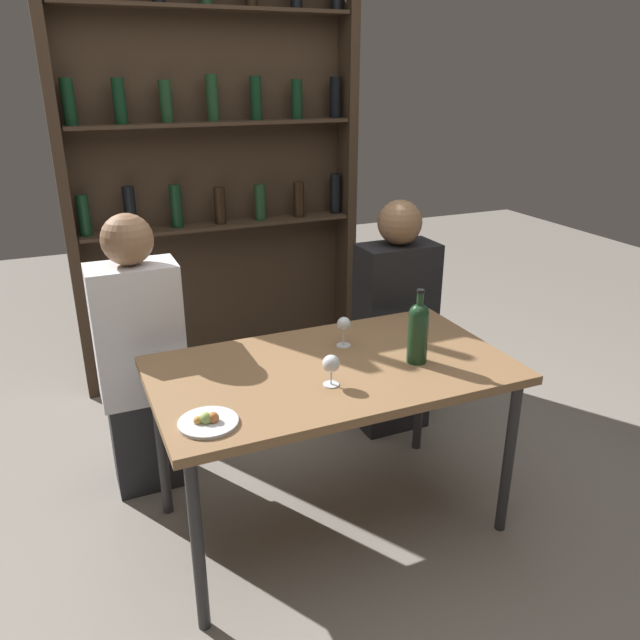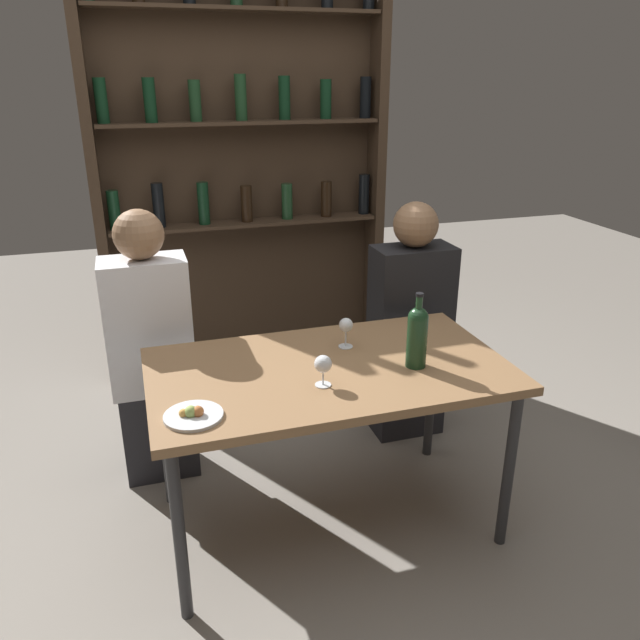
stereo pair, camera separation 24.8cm
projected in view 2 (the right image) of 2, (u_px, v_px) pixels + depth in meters
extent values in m
plane|color=gray|center=(328.00, 520.00, 2.71)|extent=(10.00, 10.00, 0.00)
cube|color=olive|center=(329.00, 371.00, 2.44)|extent=(1.40, 0.79, 0.04)
cylinder|color=#2D2D30|center=(179.00, 536.00, 2.10)|extent=(0.04, 0.04, 0.70)
cylinder|color=#2D2D30|center=(509.00, 470.00, 2.45)|extent=(0.04, 0.04, 0.70)
cylinder|color=#2D2D30|center=(165.00, 434.00, 2.70)|extent=(0.04, 0.04, 0.70)
cylinder|color=#2D2D30|center=(431.00, 392.00, 3.05)|extent=(0.04, 0.04, 0.70)
cube|color=#38281C|center=(242.00, 189.00, 3.83)|extent=(1.69, 0.02, 2.28)
cube|color=#38281C|center=(97.00, 200.00, 3.51)|extent=(0.06, 0.18, 2.28)
cube|color=#38281C|center=(376.00, 185.00, 3.97)|extent=(0.06, 0.18, 2.28)
cube|color=#38281C|center=(246.00, 223.00, 3.81)|extent=(1.61, 0.18, 0.02)
cylinder|color=black|center=(114.00, 210.00, 3.56)|extent=(0.07, 0.07, 0.23)
cylinder|color=black|center=(158.00, 205.00, 3.62)|extent=(0.07, 0.07, 0.26)
cylinder|color=black|center=(203.00, 203.00, 3.70)|extent=(0.07, 0.07, 0.25)
cylinder|color=black|center=(247.00, 204.00, 3.77)|extent=(0.07, 0.07, 0.22)
cylinder|color=#19381E|center=(287.00, 201.00, 3.84)|extent=(0.07, 0.07, 0.22)
cylinder|color=black|center=(326.00, 199.00, 3.90)|extent=(0.07, 0.07, 0.22)
cylinder|color=black|center=(364.00, 194.00, 3.98)|extent=(0.07, 0.07, 0.25)
cube|color=#38281C|center=(242.00, 122.00, 3.59)|extent=(1.61, 0.18, 0.02)
cylinder|color=black|center=(101.00, 101.00, 3.34)|extent=(0.07, 0.07, 0.23)
cylinder|color=black|center=(150.00, 100.00, 3.40)|extent=(0.07, 0.07, 0.23)
cylinder|color=#19381E|center=(195.00, 101.00, 3.48)|extent=(0.07, 0.07, 0.22)
cylinder|color=#19381E|center=(241.00, 97.00, 3.55)|extent=(0.07, 0.07, 0.25)
cylinder|color=black|center=(284.00, 98.00, 3.62)|extent=(0.07, 0.07, 0.24)
cylinder|color=black|center=(326.00, 99.00, 3.69)|extent=(0.07, 0.07, 0.22)
cylinder|color=black|center=(365.00, 97.00, 3.75)|extent=(0.07, 0.07, 0.24)
cube|color=#38281C|center=(237.00, 9.00, 3.38)|extent=(1.61, 0.18, 0.02)
cylinder|color=#19381E|center=(417.00, 342.00, 2.40)|extent=(0.08, 0.08, 0.20)
sphere|color=#19381E|center=(418.00, 318.00, 2.36)|extent=(0.08, 0.08, 0.08)
cylinder|color=#19381E|center=(419.00, 307.00, 2.35)|extent=(0.03, 0.03, 0.09)
cylinder|color=black|center=(420.00, 295.00, 2.33)|extent=(0.03, 0.03, 0.01)
cylinder|color=silver|center=(323.00, 385.00, 2.29)|extent=(0.06, 0.06, 0.00)
cylinder|color=silver|center=(323.00, 376.00, 2.27)|extent=(0.01, 0.01, 0.06)
sphere|color=silver|center=(323.00, 364.00, 2.25)|extent=(0.07, 0.07, 0.07)
cylinder|color=silver|center=(346.00, 346.00, 2.60)|extent=(0.06, 0.06, 0.00)
cylinder|color=silver|center=(346.00, 337.00, 2.59)|extent=(0.01, 0.01, 0.08)
sphere|color=silver|center=(346.00, 325.00, 2.57)|extent=(0.06, 0.06, 0.06)
cylinder|color=silver|center=(193.00, 416.00, 2.07)|extent=(0.20, 0.20, 0.01)
sphere|color=#99B256|center=(194.00, 411.00, 2.07)|extent=(0.03, 0.03, 0.03)
sphere|color=#C67038|center=(198.00, 412.00, 2.06)|extent=(0.04, 0.04, 0.04)
sphere|color=#99B256|center=(191.00, 412.00, 2.06)|extent=(0.04, 0.04, 0.04)
sphere|color=#C67038|center=(193.00, 411.00, 2.07)|extent=(0.03, 0.03, 0.03)
sphere|color=gold|center=(183.00, 413.00, 2.06)|extent=(0.03, 0.03, 0.03)
cube|color=#26262B|center=(160.00, 429.00, 2.97)|extent=(0.33, 0.22, 0.45)
cube|color=white|center=(149.00, 326.00, 2.77)|extent=(0.37, 0.22, 0.62)
sphere|color=#8C6647|center=(138.00, 235.00, 2.62)|extent=(0.21, 0.21, 0.21)
cube|color=#26262B|center=(406.00, 391.00, 3.32)|extent=(0.36, 0.22, 0.45)
cube|color=black|center=(411.00, 302.00, 3.14)|extent=(0.40, 0.22, 0.57)
sphere|color=#8C6647|center=(416.00, 225.00, 2.99)|extent=(0.22, 0.22, 0.22)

